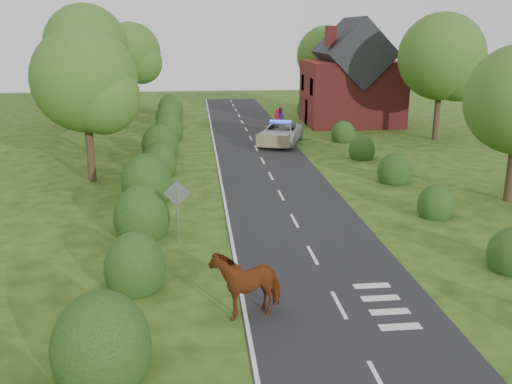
{
  "coord_description": "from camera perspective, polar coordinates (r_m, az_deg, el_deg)",
  "views": [
    {
      "loc": [
        -4.19,
        -19.44,
        8.12
      ],
      "look_at": [
        -1.67,
        4.31,
        1.3
      ],
      "focal_mm": 40.0,
      "sensor_mm": 36.0,
      "label": 1
    }
  ],
  "objects": [
    {
      "name": "tree_left_d",
      "position": [
        59.65,
        -12.19,
        13.21
      ],
      "size": [
        6.15,
        6.0,
        8.89
      ],
      "color": "#332316",
      "rests_on": "ground"
    },
    {
      "name": "road_markings",
      "position": [
        33.47,
        -1.44,
        1.94
      ],
      "size": [
        4.96,
        70.0,
        0.01
      ],
      "color": "white",
      "rests_on": "road"
    },
    {
      "name": "tree_left_b",
      "position": [
        40.05,
        -16.5,
        10.9
      ],
      "size": [
        5.74,
        5.6,
        8.07
      ],
      "color": "#332316",
      "rests_on": "ground"
    },
    {
      "name": "cow",
      "position": [
        17.07,
        -0.95,
        -9.37
      ],
      "size": [
        2.61,
        1.93,
        1.65
      ],
      "primitive_type": "imported",
      "rotation": [
        0.0,
        0.0,
        -1.23
      ],
      "color": "maroon",
      "rests_on": "ground"
    },
    {
      "name": "pedestrian_purple",
      "position": [
        48.8,
        2.43,
        7.4
      ],
      "size": [
        1.09,
        1.04,
        1.77
      ],
      "primitive_type": "imported",
      "rotation": [
        0.0,
        0.0,
        2.54
      ],
      "color": "#431C6C",
      "rests_on": "ground"
    },
    {
      "name": "ground",
      "position": [
        21.48,
        5.68,
        -6.36
      ],
      "size": [
        120.0,
        120.0,
        0.0
      ],
      "primitive_type": "plane",
      "color": "#214213"
    },
    {
      "name": "hedgerow_left",
      "position": [
        32.08,
        -10.05,
        2.41
      ],
      "size": [
        2.75,
        50.41,
        3.0
      ],
      "color": "black",
      "rests_on": "ground"
    },
    {
      "name": "house",
      "position": [
        51.48,
        9.56,
        10.9
      ],
      "size": [
        8.0,
        7.4,
        9.17
      ],
      "color": "maroon",
      "rests_on": "ground"
    },
    {
      "name": "road",
      "position": [
        35.63,
        0.86,
        2.78
      ],
      "size": [
        6.0,
        70.0,
        0.02
      ],
      "primitive_type": "cube",
      "color": "black",
      "rests_on": "ground"
    },
    {
      "name": "tree_right_c",
      "position": [
        58.91,
        7.35,
        13.11
      ],
      "size": [
        6.15,
        6.0,
        8.58
      ],
      "color": "#332316",
      "rests_on": "ground"
    },
    {
      "name": "road_sign",
      "position": [
        22.41,
        -7.87,
        -0.99
      ],
      "size": [
        1.06,
        0.08,
        2.53
      ],
      "color": "gray",
      "rests_on": "ground"
    },
    {
      "name": "tree_left_a",
      "position": [
        31.91,
        -16.34,
        10.31
      ],
      "size": [
        5.74,
        5.6,
        8.38
      ],
      "color": "#332316",
      "rests_on": "ground"
    },
    {
      "name": "tree_right_b",
      "position": [
        45.28,
        18.48,
        12.38
      ],
      "size": [
        6.56,
        6.4,
        9.4
      ],
      "color": "#332316",
      "rests_on": "ground"
    },
    {
      "name": "pedestrian_red",
      "position": [
        48.67,
        2.15,
        7.32
      ],
      "size": [
        0.64,
        0.45,
        1.66
      ],
      "primitive_type": "imported",
      "rotation": [
        0.0,
        0.0,
        3.06
      ],
      "color": "#B50820",
      "rests_on": "ground"
    },
    {
      "name": "tree_left_c",
      "position": [
        50.02,
        -16.3,
        13.51
      ],
      "size": [
        6.97,
        6.8,
        10.22
      ],
      "color": "#332316",
      "rests_on": "ground"
    },
    {
      "name": "police_van",
      "position": [
        42.07,
        2.45,
        5.9
      ],
      "size": [
        4.36,
        6.27,
        1.74
      ],
      "rotation": [
        0.0,
        0.0,
        -0.33
      ],
      "color": "silver",
      "rests_on": "ground"
    },
    {
      "name": "hedgerow_right",
      "position": [
        33.36,
        12.99,
        2.42
      ],
      "size": [
        2.1,
        45.78,
        2.1
      ],
      "color": "black",
      "rests_on": "ground"
    }
  ]
}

